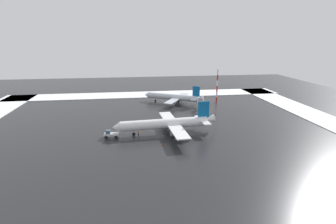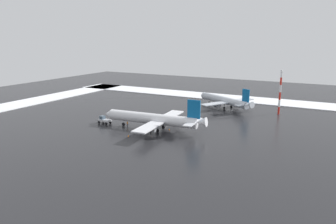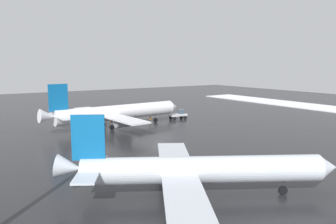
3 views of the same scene
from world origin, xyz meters
name	(u,v)px [view 1 (image 1 of 3)]	position (x,y,z in m)	size (l,w,h in m)	color
ground_plane	(152,122)	(0.00, 0.00, 0.00)	(240.00, 240.00, 0.00)	#232326
snow_bank_far	(145,94)	(0.00, -50.00, 0.13)	(152.00, 16.00, 0.26)	white
snow_bank_left	(313,115)	(-67.00, 0.00, 0.13)	(14.00, 116.00, 0.26)	white
airplane_foreground_jet	(167,123)	(-3.86, 12.84, 3.42)	(34.91, 28.98, 10.36)	white
airplane_far_rear	(174,97)	(-12.81, -28.44, 3.02)	(27.93, 23.87, 9.13)	silver
pushback_tug	(110,134)	(14.70, 14.29, 1.28)	(4.76, 2.63, 2.50)	silver
ground_crew_beside_wing	(172,135)	(-5.06, 16.97, 0.97)	(0.36, 0.36, 1.71)	black
ground_crew_mid_apron	(138,133)	(5.71, 13.66, 0.97)	(0.36, 0.36, 1.71)	black
antenna_mast	(217,86)	(-34.16, -27.07, 8.24)	(0.70, 0.70, 16.48)	red
traffic_cone_near_nose	(162,144)	(-0.93, 22.72, 0.28)	(0.36, 0.36, 0.55)	orange
traffic_cone_mid_line	(178,130)	(-8.08, 10.98, 0.28)	(0.36, 0.36, 0.55)	orange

